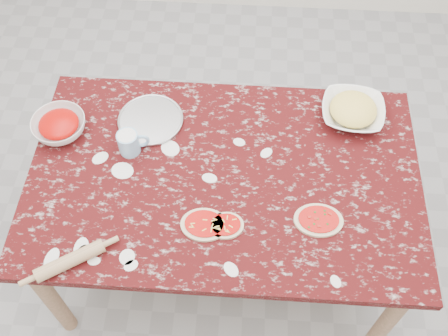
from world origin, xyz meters
TOP-DOWN VIEW (x-y plane):
  - ground at (0.00, 0.00)m, footprint 4.00×4.00m
  - worktable at (0.00, 0.00)m, footprint 1.60×1.00m
  - pizza_tray at (-0.34, 0.26)m, footprint 0.36×0.36m
  - sauce_bowl at (-0.71, 0.18)m, footprint 0.27×0.27m
  - cheese_bowl at (0.54, 0.34)m, footprint 0.30×0.30m
  - flour_mug at (-0.40, 0.10)m, footprint 0.13×0.09m
  - pizza_left at (-0.06, -0.24)m, footprint 0.18×0.14m
  - pizza_mid at (0.02, -0.24)m, footprint 0.16×0.14m
  - pizza_right at (0.38, -0.19)m, footprint 0.19×0.14m
  - rolling_pin at (-0.53, -0.42)m, footprint 0.24×0.18m

SIDE VIEW (x-z plane):
  - ground at x=0.00m, z-range 0.00..0.00m
  - worktable at x=0.00m, z-range 0.29..1.04m
  - pizza_tray at x=-0.34m, z-range 0.75..0.76m
  - pizza_mid at x=0.02m, z-range 0.75..0.77m
  - pizza_left at x=-0.06m, z-range 0.75..0.77m
  - pizza_right at x=0.38m, z-range 0.75..0.77m
  - rolling_pin at x=-0.53m, z-range 0.75..0.80m
  - cheese_bowl at x=0.54m, z-range 0.75..0.82m
  - sauce_bowl at x=-0.71m, z-range 0.75..0.82m
  - flour_mug at x=-0.40m, z-range 0.75..0.85m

